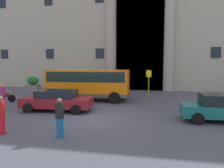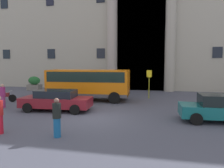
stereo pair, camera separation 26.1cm
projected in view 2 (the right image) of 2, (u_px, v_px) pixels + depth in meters
The scene contains 11 objects.
ground_plane at pixel (93, 119), 12.69m from camera, with size 80.00×64.00×0.12m, color #454756.
office_building_facade at pixel (133, 13), 28.70m from camera, with size 39.01×9.79×18.91m.
orange_minibus at pixel (89, 82), 18.33m from camera, with size 6.78×2.97×2.52m.
bus_stop_sign at pixel (149, 81), 19.25m from camera, with size 0.44×0.08×2.46m.
hedge_planter_east at pixel (117, 87), 22.81m from camera, with size 1.47×0.73×1.34m.
hedge_planter_far_west at pixel (34, 84), 24.95m from camera, with size 1.48×0.89×1.56m.
parked_estate_mid at pixel (56, 100), 14.47m from camera, with size 4.65×2.16×1.36m.
white_taxi_kerbside at pixel (223, 108), 11.74m from camera, with size 4.49×2.10×1.47m.
motorcycle_near_kerb at pixel (3, 96), 17.66m from camera, with size 2.04×0.69×0.89m.
pedestrian_woman_with_bag at pixel (3, 96), 15.36m from camera, with size 0.36×0.36×1.67m.
pedestrian_woman_dark_dress at pixel (57, 118), 9.34m from camera, with size 0.36×0.36×1.68m.
Camera 2 is at (3.76, -11.89, 3.20)m, focal length 35.54 mm.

